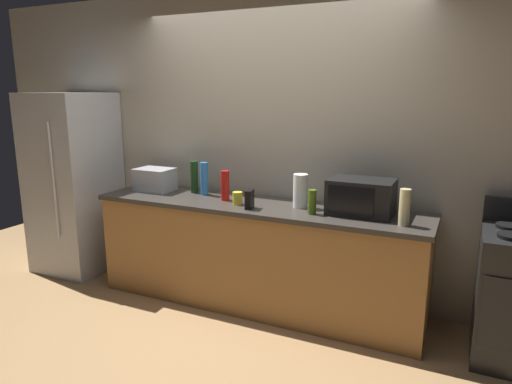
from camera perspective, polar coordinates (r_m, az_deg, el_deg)
ground_plane at (r=3.81m, az=-2.67°, el=-16.06°), size 8.00×8.00×0.00m
back_wall at (r=4.11m, az=2.45°, el=5.90°), size 6.40×0.10×2.70m
counter_run at (r=3.95m, az=0.00°, el=-7.79°), size 2.84×0.64×0.90m
refrigerator at (r=5.03m, az=-21.65°, el=1.05°), size 0.72×0.73×1.80m
microwave at (r=3.56m, az=12.91°, el=-0.58°), size 0.48×0.35×0.27m
toaster_oven at (r=4.40m, az=-12.45°, el=1.51°), size 0.34×0.26×0.21m
paper_towel_roll at (r=3.70m, az=5.53°, el=0.15°), size 0.12×0.12×0.27m
cordless_phone at (r=3.65m, az=-0.82°, el=-0.91°), size 0.07×0.12×0.15m
bottle_hand_soap at (r=3.35m, az=17.95°, el=-1.82°), size 0.08×0.08×0.26m
bottle_hot_sauce at (r=3.93m, az=-3.85°, el=0.81°), size 0.07×0.07×0.26m
bottle_spray_cleaner at (r=4.15m, az=-6.45°, el=1.66°), size 0.07×0.07×0.29m
bottle_wine at (r=4.24m, az=-7.66°, el=1.86°), size 0.07×0.07×0.29m
bottle_olive_oil at (r=3.51m, az=6.97°, el=-1.23°), size 0.06×0.06×0.19m
mug_yellow at (r=3.79m, az=-2.32°, el=-0.77°), size 0.08×0.08×0.10m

